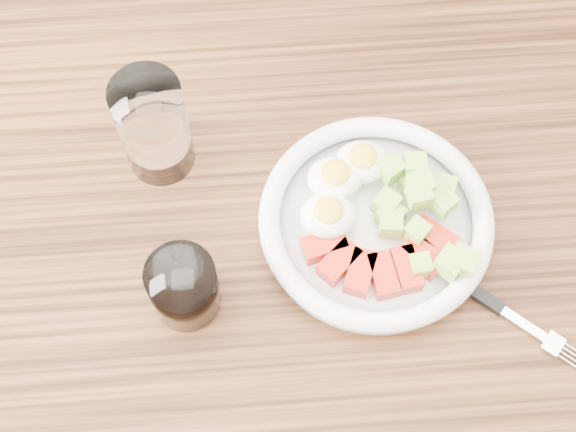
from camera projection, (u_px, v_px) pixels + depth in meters
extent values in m
plane|color=brown|center=(293.00, 392.00, 1.56)|extent=(4.00, 4.00, 0.00)
cube|color=#593218|center=(298.00, 243.00, 0.88)|extent=(1.50, 0.90, 0.04)
cylinder|color=white|center=(374.00, 226.00, 0.86)|extent=(0.24, 0.24, 0.01)
torus|color=white|center=(376.00, 219.00, 0.84)|extent=(0.25, 0.25, 0.02)
cube|color=#B81D0B|center=(324.00, 246.00, 0.83)|extent=(0.05, 0.04, 0.02)
cube|color=#B81D0B|center=(339.00, 262.00, 0.82)|extent=(0.05, 0.05, 0.02)
cube|color=#B81D0B|center=(360.00, 273.00, 0.82)|extent=(0.04, 0.05, 0.02)
cube|color=#B81D0B|center=(383.00, 275.00, 0.82)|extent=(0.03, 0.05, 0.02)
cube|color=#B81D0B|center=(406.00, 270.00, 0.82)|extent=(0.03, 0.05, 0.02)
cube|color=#B81D0B|center=(423.00, 257.00, 0.83)|extent=(0.05, 0.05, 0.02)
cube|color=#B81D0B|center=(434.00, 238.00, 0.84)|extent=(0.05, 0.05, 0.02)
ellipsoid|color=white|center=(335.00, 178.00, 0.85)|extent=(0.06, 0.05, 0.03)
ellipsoid|color=yellow|center=(335.00, 172.00, 0.84)|extent=(0.03, 0.03, 0.01)
ellipsoid|color=white|center=(362.00, 162.00, 0.86)|extent=(0.06, 0.05, 0.03)
ellipsoid|color=yellow|center=(363.00, 156.00, 0.85)|extent=(0.03, 0.03, 0.01)
ellipsoid|color=white|center=(328.00, 216.00, 0.83)|extent=(0.06, 0.05, 0.03)
ellipsoid|color=yellow|center=(329.00, 211.00, 0.82)|extent=(0.03, 0.03, 0.01)
cube|color=#99BB48|center=(386.00, 204.00, 0.84)|extent=(0.03, 0.03, 0.02)
cube|color=#99BB48|center=(420.00, 185.00, 0.83)|extent=(0.03, 0.03, 0.02)
cube|color=#99BB48|center=(412.00, 183.00, 0.86)|extent=(0.03, 0.03, 0.02)
cube|color=#99BB48|center=(390.00, 169.00, 0.85)|extent=(0.03, 0.03, 0.02)
cube|color=#99BB48|center=(391.00, 216.00, 0.84)|extent=(0.03, 0.03, 0.02)
cube|color=#99BB48|center=(420.00, 266.00, 0.82)|extent=(0.02, 0.02, 0.02)
cube|color=#99BB48|center=(419.00, 196.00, 0.83)|extent=(0.03, 0.03, 0.02)
cube|color=#99BB48|center=(440.00, 190.00, 0.84)|extent=(0.04, 0.04, 0.03)
cube|color=#99BB48|center=(463.00, 262.00, 0.81)|extent=(0.03, 0.03, 0.03)
cube|color=#99BB48|center=(444.00, 203.00, 0.83)|extent=(0.03, 0.03, 0.02)
cube|color=#99BB48|center=(417.00, 231.00, 0.83)|extent=(0.03, 0.03, 0.02)
cube|color=#99BB48|center=(415.00, 165.00, 0.85)|extent=(0.02, 0.02, 0.02)
cube|color=#99BB48|center=(391.00, 224.00, 0.83)|extent=(0.03, 0.03, 0.02)
cube|color=#99BB48|center=(450.00, 263.00, 0.81)|extent=(0.04, 0.04, 0.03)
cube|color=black|center=(463.00, 285.00, 0.83)|extent=(0.08, 0.07, 0.01)
cube|color=silver|center=(526.00, 326.00, 0.82)|extent=(0.05, 0.04, 0.00)
cube|color=silver|center=(553.00, 344.00, 0.81)|extent=(0.03, 0.03, 0.00)
cylinder|color=silver|center=(573.00, 365.00, 0.80)|extent=(0.03, 0.02, 0.00)
cylinder|color=silver|center=(575.00, 361.00, 0.80)|extent=(0.03, 0.02, 0.00)
cylinder|color=white|center=(154.00, 127.00, 0.84)|extent=(0.07, 0.07, 0.13)
cylinder|color=white|center=(184.00, 287.00, 0.80)|extent=(0.07, 0.07, 0.08)
cylinder|color=black|center=(184.00, 288.00, 0.80)|extent=(0.06, 0.06, 0.07)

